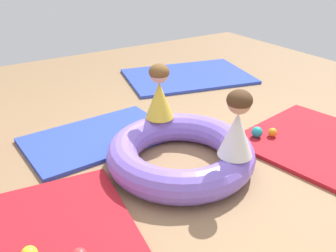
{
  "coord_description": "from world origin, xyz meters",
  "views": [
    {
      "loc": [
        -1.53,
        -2.2,
        1.75
      ],
      "look_at": [
        0.03,
        0.25,
        0.31
      ],
      "focal_mm": 39.42,
      "sensor_mm": 36.0,
      "label": 1
    }
  ],
  "objects_px": {
    "inflatable_cushion": "(181,153)",
    "child_in_yellow": "(159,92)",
    "child_in_white": "(237,125)",
    "play_ball_teal": "(257,132)",
    "play_ball_orange": "(273,132)"
  },
  "relations": [
    {
      "from": "inflatable_cushion",
      "to": "child_in_yellow",
      "type": "distance_m",
      "value": 0.62
    },
    {
      "from": "child_in_white",
      "to": "child_in_yellow",
      "type": "distance_m",
      "value": 0.92
    },
    {
      "from": "child_in_yellow",
      "to": "play_ball_teal",
      "type": "distance_m",
      "value": 1.05
    },
    {
      "from": "play_ball_teal",
      "to": "child_in_yellow",
      "type": "bearing_deg",
      "value": 149.17
    },
    {
      "from": "child_in_white",
      "to": "play_ball_teal",
      "type": "xyz_separation_m",
      "value": [
        0.68,
        0.42,
        -0.44
      ]
    },
    {
      "from": "child_in_yellow",
      "to": "child_in_white",
      "type": "bearing_deg",
      "value": -103.42
    },
    {
      "from": "child_in_white",
      "to": "play_ball_orange",
      "type": "xyz_separation_m",
      "value": [
        0.82,
        0.34,
        -0.45
      ]
    },
    {
      "from": "child_in_yellow",
      "to": "play_ball_orange",
      "type": "distance_m",
      "value": 1.2
    },
    {
      "from": "inflatable_cushion",
      "to": "child_in_white",
      "type": "relative_size",
      "value": 2.37
    },
    {
      "from": "child_in_white",
      "to": "play_ball_orange",
      "type": "height_order",
      "value": "child_in_white"
    },
    {
      "from": "play_ball_teal",
      "to": "play_ball_orange",
      "type": "relative_size",
      "value": 1.22
    },
    {
      "from": "inflatable_cushion",
      "to": "child_in_white",
      "type": "bearing_deg",
      "value": -63.4
    },
    {
      "from": "inflatable_cushion",
      "to": "play_ball_orange",
      "type": "bearing_deg",
      "value": -4.81
    },
    {
      "from": "child_in_white",
      "to": "play_ball_orange",
      "type": "bearing_deg",
      "value": -112.99
    },
    {
      "from": "child_in_yellow",
      "to": "play_ball_teal",
      "type": "bearing_deg",
      "value": -52.73
    }
  ]
}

